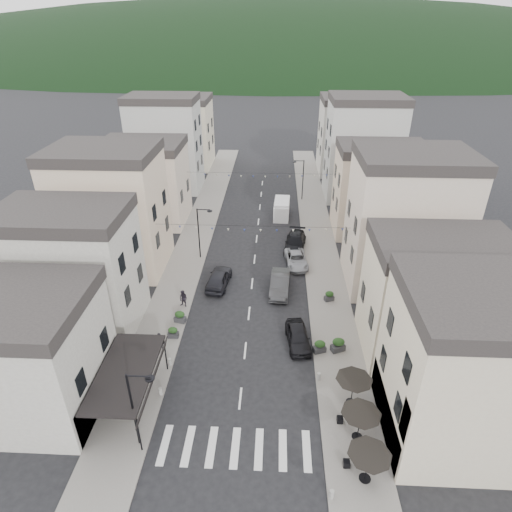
{
  "coord_description": "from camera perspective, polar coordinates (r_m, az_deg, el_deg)",
  "views": [
    {
      "loc": [
        2.15,
        -15.47,
        23.78
      ],
      "look_at": [
        0.42,
        20.52,
        3.5
      ],
      "focal_mm": 30.0,
      "sensor_mm": 36.0,
      "label": 1
    }
  ],
  "objects": [
    {
      "name": "bistro_building",
      "position": [
        29.74,
        27.36,
        -13.85
      ],
      "size": [
        10.0,
        8.0,
        10.0
      ],
      "primitive_type": "cube",
      "color": "beige",
      "rests_on": "ground"
    },
    {
      "name": "bollards",
      "position": [
        31.47,
        -2.2,
        -18.59
      ],
      "size": [
        11.66,
        10.26,
        0.6
      ],
      "color": "gray",
      "rests_on": "ground"
    },
    {
      "name": "planter_la",
      "position": [
        38.59,
        -10.12,
        -7.97
      ],
      "size": [
        1.1,
        0.77,
        1.12
      ],
      "rotation": [
        0.0,
        0.0,
        -0.24
      ],
      "color": "#313134",
      "rests_on": "sidewalk_left"
    },
    {
      "name": "parked_car_c",
      "position": [
        46.67,
        5.39,
        -0.45
      ],
      "size": [
        2.73,
        5.06,
        1.35
      ],
      "primitive_type": "imported",
      "rotation": [
        0.0,
        0.0,
        0.1
      ],
      "color": "gray",
      "rests_on": "ground"
    },
    {
      "name": "planter_lb",
      "position": [
        37.08,
        -11.01,
        -9.96
      ],
      "size": [
        0.92,
        0.52,
        1.02
      ],
      "rotation": [
        0.0,
        0.0,
        0.03
      ],
      "color": "#29292B",
      "rests_on": "sidewalk_left"
    },
    {
      "name": "parked_car_a",
      "position": [
        35.93,
        5.62,
        -10.67
      ],
      "size": [
        2.28,
        4.58,
        1.5
      ],
      "primitive_type": "imported",
      "rotation": [
        0.0,
        0.0,
        0.12
      ],
      "color": "black",
      "rests_on": "ground"
    },
    {
      "name": "hill_backdrop",
      "position": [
        316.38,
        2.59,
        25.03
      ],
      "size": [
        640.0,
        360.0,
        70.0
      ],
      "primitive_type": "ellipsoid",
      "color": "black",
      "rests_on": "ground"
    },
    {
      "name": "cafe_terrace",
      "position": [
        28.7,
        13.78,
        -20.07
      ],
      "size": [
        2.5,
        8.1,
        2.53
      ],
      "color": "black",
      "rests_on": "ground"
    },
    {
      "name": "streetlamp_left_near",
      "position": [
        27.79,
        -15.67,
        -18.36
      ],
      "size": [
        1.7,
        0.56,
        6.0
      ],
      "color": "black",
      "rests_on": "ground"
    },
    {
      "name": "planter_rc",
      "position": [
        41.28,
        9.75,
        -5.27
      ],
      "size": [
        1.02,
        0.79,
        1.01
      ],
      "rotation": [
        0.0,
        0.0,
        0.37
      ],
      "color": "#2E2E30",
      "rests_on": "sidewalk_right"
    },
    {
      "name": "parked_car_b",
      "position": [
        42.1,
        3.19,
        -3.69
      ],
      "size": [
        2.09,
        5.24,
        1.69
      ],
      "primitive_type": "imported",
      "rotation": [
        0.0,
        0.0,
        -0.06
      ],
      "color": "#353537",
      "rests_on": "ground"
    },
    {
      "name": "sidewalk_left",
      "position": [
        53.94,
        -7.86,
        2.99
      ],
      "size": [
        4.0,
        76.0,
        0.12
      ],
      "primitive_type": "cube",
      "color": "slate",
      "rests_on": "ground"
    },
    {
      "name": "planter_ra",
      "position": [
        35.38,
        8.49,
        -11.83
      ],
      "size": [
        1.12,
        0.85,
        1.12
      ],
      "rotation": [
        0.0,
        0.0,
        0.34
      ],
      "color": "#29292B",
      "rests_on": "sidewalk_right"
    },
    {
      "name": "buildings_row_left",
      "position": [
        58.5,
        -14.19,
        10.91
      ],
      "size": [
        10.2,
        54.16,
        14.0
      ],
      "color": "#AAA59C",
      "rests_on": "ground"
    },
    {
      "name": "bunting_near",
      "position": [
        41.68,
        -0.49,
        3.59
      ],
      "size": [
        19.0,
        0.28,
        0.62
      ],
      "color": "black",
      "rests_on": "ground"
    },
    {
      "name": "delivery_van",
      "position": [
        58.04,
        3.45,
        6.39
      ],
      "size": [
        2.23,
        5.1,
        2.4
      ],
      "rotation": [
        0.0,
        0.0,
        -0.05
      ],
      "color": "white",
      "rests_on": "ground"
    },
    {
      "name": "pedestrian_b",
      "position": [
        40.25,
        -9.66,
        -5.63
      ],
      "size": [
        1.01,
        0.9,
        1.71
      ],
      "primitive_type": "imported",
      "rotation": [
        0.0,
        0.0,
        -0.37
      ],
      "color": "black",
      "rests_on": "sidewalk_left"
    },
    {
      "name": "ground",
      "position": [
        28.45,
        -3.19,
        -27.4
      ],
      "size": [
        700.0,
        700.0,
        0.0
      ],
      "primitive_type": "plane",
      "color": "black",
      "rests_on": "ground"
    },
    {
      "name": "parked_car_d",
      "position": [
        49.9,
        5.25,
        1.83
      ],
      "size": [
        2.96,
        5.83,
        1.62
      ],
      "primitive_type": "imported",
      "rotation": [
        0.0,
        0.0,
        -0.13
      ],
      "color": "black",
      "rests_on": "ground"
    },
    {
      "name": "streetlamp_right_far",
      "position": [
        62.88,
        6.05,
        10.58
      ],
      "size": [
        1.7,
        0.56,
        6.0
      ],
      "color": "black",
      "rests_on": "ground"
    },
    {
      "name": "planter_rb",
      "position": [
        35.68,
        10.91,
        -11.53
      ],
      "size": [
        1.27,
        1.01,
        1.25
      ],
      "rotation": [
        0.0,
        0.0,
        0.41
      ],
      "color": "#29292B",
      "rests_on": "sidewalk_right"
    },
    {
      "name": "parked_car_e",
      "position": [
        43.03,
        -4.99,
        -2.98
      ],
      "size": [
        2.5,
        5.11,
        1.68
      ],
      "primitive_type": "imported",
      "rotation": [
        0.0,
        0.0,
        3.03
      ],
      "color": "black",
      "rests_on": "ground"
    },
    {
      "name": "boutique_awning",
      "position": [
        30.57,
        -16.52,
        -14.7
      ],
      "size": [
        3.77,
        7.5,
        3.28
      ],
      "color": "black",
      "rests_on": "ground"
    },
    {
      "name": "buildings_row_right",
      "position": [
        56.29,
        15.53,
        10.23
      ],
      "size": [
        10.2,
        54.16,
        14.5
      ],
      "color": "beige",
      "rests_on": "ground"
    },
    {
      "name": "boutique_building",
      "position": [
        33.5,
        -30.5,
        -11.7
      ],
      "size": [
        12.0,
        8.0,
        8.0
      ],
      "primitive_type": "cube",
      "color": "#AAA59C",
      "rests_on": "ground"
    },
    {
      "name": "streetlamp_left_far",
      "position": [
        46.76,
        -7.36,
        3.68
      ],
      "size": [
        1.7,
        0.56,
        6.0
      ],
      "color": "black",
      "rests_on": "ground"
    },
    {
      "name": "pedestrian_a",
      "position": [
        35.91,
        -12.69,
        -11.06
      ],
      "size": [
        0.67,
        0.54,
        1.59
      ],
      "primitive_type": "imported",
      "rotation": [
        0.0,
        0.0,
        0.31
      ],
      "color": "black",
      "rests_on": "sidewalk_left"
    },
    {
      "name": "sidewalk_right",
      "position": [
        53.34,
        8.22,
        2.64
      ],
      "size": [
        4.0,
        76.0,
        0.12
      ],
      "primitive_type": "cube",
      "color": "slate",
      "rests_on": "ground"
    },
    {
      "name": "bunting_far",
      "position": [
        56.5,
        0.43,
        10.66
      ],
      "size": [
        19.0,
        0.28,
        0.62
      ],
      "color": "black",
      "rests_on": "ground"
    }
  ]
}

